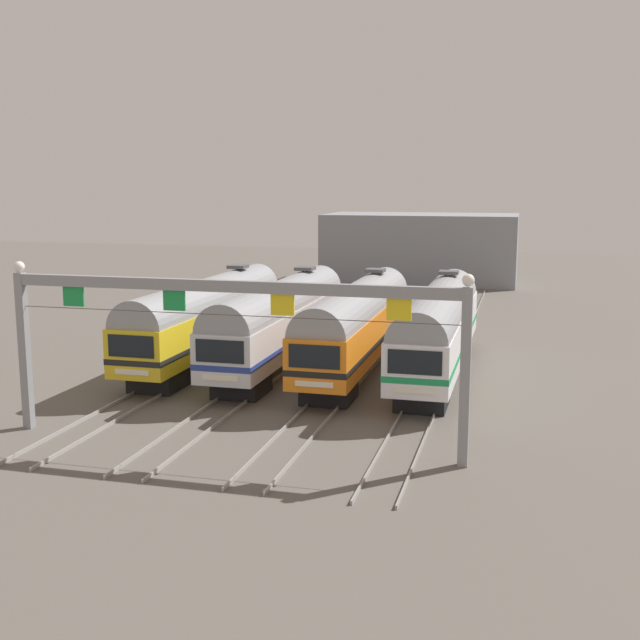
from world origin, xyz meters
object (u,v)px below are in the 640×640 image
commuter_train_silver (281,318)px  commuter_train_yellow (207,315)px  catenary_gantry (228,315)px  commuter_train_white (438,326)px  commuter_train_orange (357,322)px

commuter_train_silver → commuter_train_yellow: bearing=180.0°
commuter_train_yellow → catenary_gantry: 15.19m
catenary_gantry → commuter_train_white: bearing=64.2°
commuter_train_yellow → commuter_train_orange: 8.70m
commuter_train_silver → commuter_train_orange: (4.35, 0.00, 0.00)m
commuter_train_yellow → commuter_train_orange: size_ratio=1.00×
commuter_train_orange → catenary_gantry: bearing=-99.2°
commuter_train_yellow → commuter_train_orange: (8.70, 0.00, 0.00)m
commuter_train_silver → commuter_train_orange: bearing=0.0°
commuter_train_white → commuter_train_silver: bearing=180.0°
commuter_train_yellow → commuter_train_white: bearing=0.0°
commuter_train_orange → commuter_train_white: 4.35m
commuter_train_white → catenary_gantry: catenary_gantry is taller
commuter_train_silver → catenary_gantry: catenary_gantry is taller
commuter_train_orange → catenary_gantry: 13.89m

